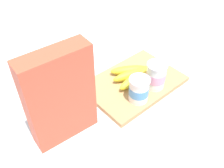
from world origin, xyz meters
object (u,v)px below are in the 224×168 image
(yogurt_cup_back, at_px, (139,90))
(cereal_box, at_px, (60,97))
(cutting_board, at_px, (134,83))
(yogurt_cup_front, at_px, (156,76))
(banana_bunch, at_px, (134,74))

(yogurt_cup_back, bearing_deg, cereal_box, -13.22)
(cutting_board, bearing_deg, yogurt_cup_front, 120.02)
(yogurt_cup_front, relative_size, banana_bunch, 0.56)
(yogurt_cup_front, height_order, banana_bunch, yogurt_cup_front)
(yogurt_cup_front, height_order, yogurt_cup_back, yogurt_cup_front)
(cereal_box, relative_size, banana_bunch, 1.72)
(cutting_board, xyz_separation_m, yogurt_cup_front, (-0.04, 0.06, 0.06))
(cereal_box, bearing_deg, yogurt_cup_front, 175.86)
(cutting_board, bearing_deg, banana_bunch, -125.31)
(cereal_box, xyz_separation_m, yogurt_cup_back, (-0.25, 0.06, -0.09))
(cutting_board, xyz_separation_m, cereal_box, (0.30, 0.02, 0.14))
(yogurt_cup_back, xyz_separation_m, banana_bunch, (-0.07, -0.09, -0.03))
(cutting_board, xyz_separation_m, yogurt_cup_back, (0.05, 0.07, 0.05))
(yogurt_cup_front, bearing_deg, yogurt_cup_back, 5.53)
(cereal_box, height_order, yogurt_cup_back, cereal_box)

